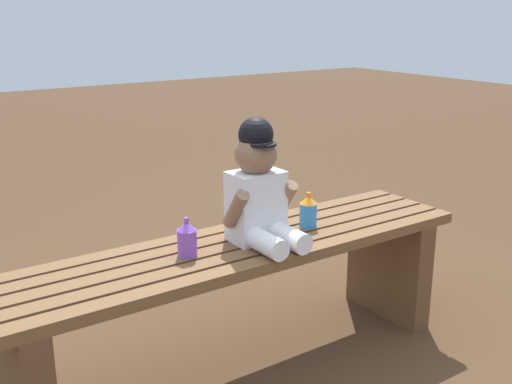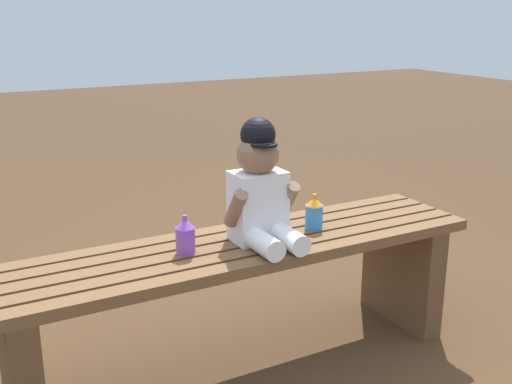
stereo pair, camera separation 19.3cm
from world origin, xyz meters
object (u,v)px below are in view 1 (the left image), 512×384
(sippy_cup_left, at_px, (187,238))
(park_bench, at_px, (239,285))
(child_figure, at_px, (259,189))
(sippy_cup_right, at_px, (309,211))

(sippy_cup_left, bearing_deg, park_bench, 0.54)
(child_figure, relative_size, sippy_cup_left, 3.26)
(park_bench, relative_size, child_figure, 4.05)
(sippy_cup_left, distance_m, sippy_cup_right, 0.47)
(park_bench, relative_size, sippy_cup_right, 13.23)
(sippy_cup_left, bearing_deg, sippy_cup_right, 0.00)
(park_bench, relative_size, sippy_cup_left, 13.23)
(park_bench, distance_m, child_figure, 0.33)
(park_bench, xyz_separation_m, sippy_cup_right, (0.29, -0.00, 0.21))
(child_figure, height_order, sippy_cup_left, child_figure)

